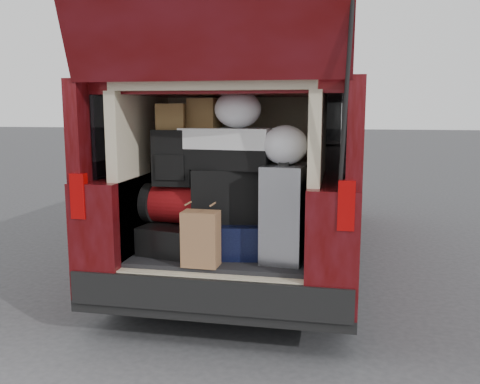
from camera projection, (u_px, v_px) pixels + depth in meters
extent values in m
plane|color=#343436|center=(219.00, 332.00, 3.65)|extent=(80.00, 80.00, 0.00)
cylinder|color=black|center=(133.00, 266.00, 4.14)|extent=(0.24, 0.64, 0.64)
cylinder|color=black|center=(337.00, 279.00, 3.83)|extent=(0.24, 0.64, 0.64)
cylinder|color=black|center=(224.00, 198.00, 7.34)|extent=(0.24, 0.64, 0.64)
cylinder|color=black|center=(339.00, 202.00, 7.03)|extent=(0.24, 0.64, 0.64)
cube|color=black|center=(263.00, 230.00, 5.62)|extent=(1.90, 4.85, 0.08)
cube|color=#470403|center=(194.00, 189.00, 5.70)|extent=(0.33, 4.85, 0.80)
cube|color=#470403|center=(336.00, 193.00, 5.40)|extent=(0.33, 4.85, 0.80)
cube|color=#470403|center=(264.00, 95.00, 5.38)|extent=(1.82, 4.46, 0.10)
cube|color=black|center=(182.00, 123.00, 5.50)|extent=(0.12, 4.25, 0.68)
cube|color=black|center=(348.00, 124.00, 5.16)|extent=(0.12, 4.25, 0.68)
cube|color=black|center=(208.00, 293.00, 3.31)|extent=(1.86, 0.16, 0.22)
cube|color=#990505|center=(79.00, 196.00, 3.33)|extent=(0.10, 0.06, 0.30)
cube|color=#990505|center=(346.00, 205.00, 3.00)|extent=(0.10, 0.06, 0.30)
cube|color=black|center=(227.00, 252.00, 3.83)|extent=(1.24, 1.05, 0.06)
cube|color=beige|center=(142.00, 170.00, 3.86)|extent=(0.08, 1.05, 1.15)
cube|color=beige|center=(317.00, 174.00, 3.61)|extent=(0.08, 1.05, 1.15)
cube|color=beige|center=(241.00, 164.00, 4.27)|extent=(1.34, 0.06, 1.15)
cube|color=beige|center=(227.00, 89.00, 3.64)|extent=(1.34, 1.05, 0.06)
cylinder|color=black|center=(346.00, 97.00, 2.84)|extent=(0.02, 0.90, 0.76)
cube|color=black|center=(227.00, 283.00, 3.87)|extent=(1.24, 1.05, 0.55)
cube|color=black|center=(175.00, 237.00, 3.75)|extent=(0.46, 0.57, 0.20)
cube|color=black|center=(229.00, 236.00, 3.71)|extent=(0.52, 0.60, 0.24)
cube|color=white|center=(286.00, 212.00, 3.51)|extent=(0.32, 0.47, 0.66)
cube|color=#8D6240|center=(201.00, 239.00, 3.36)|extent=(0.24, 0.16, 0.37)
cube|color=maroon|center=(175.00, 203.00, 3.75)|extent=(0.47, 0.34, 0.29)
cube|color=black|center=(230.00, 194.00, 3.66)|extent=(0.57, 0.40, 0.38)
cube|color=black|center=(173.00, 158.00, 3.65)|extent=(0.29, 0.18, 0.40)
cube|color=white|center=(228.00, 148.00, 3.62)|extent=(0.67, 0.39, 0.29)
cube|color=brown|center=(172.00, 117.00, 3.63)|extent=(0.22, 0.18, 0.18)
cube|color=brown|center=(204.00, 113.00, 3.65)|extent=(0.24, 0.20, 0.21)
ellipsoid|color=white|center=(238.00, 109.00, 3.54)|extent=(0.33, 0.31, 0.26)
ellipsoid|color=white|center=(285.00, 145.00, 3.41)|extent=(0.34, 0.32, 0.27)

